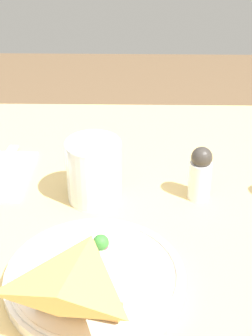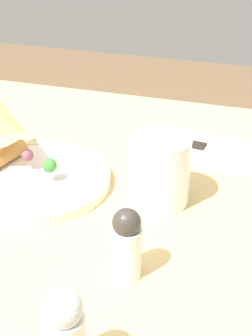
{
  "view_description": "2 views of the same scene",
  "coord_description": "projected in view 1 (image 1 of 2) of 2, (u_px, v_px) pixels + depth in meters",
  "views": [
    {
      "loc": [
        -0.45,
        -0.03,
        1.22
      ],
      "look_at": [
        0.26,
        -0.01,
        0.78
      ],
      "focal_mm": 55.0,
      "sensor_mm": 36.0,
      "label": 1
    },
    {
      "loc": [
        0.4,
        -0.59,
        1.15
      ],
      "look_at": [
        0.21,
        0.0,
        0.79
      ],
      "focal_mm": 55.0,
      "sensor_mm": 36.0,
      "label": 2
    }
  ],
  "objects": [
    {
      "name": "milk_glass",
      "position": [
        94.0,
        171.0,
        0.83
      ],
      "size": [
        0.09,
        0.09,
        0.1
      ],
      "color": "white",
      "rests_on": "dining_table"
    },
    {
      "name": "plate_pizza",
      "position": [
        94.0,
        277.0,
        0.68
      ],
      "size": [
        0.24,
        0.24,
        0.05
      ],
      "color": "silver",
      "rests_on": "dining_table"
    },
    {
      "name": "pepper_shaker",
      "position": [
        200.0,
        173.0,
        0.83
      ],
      "size": [
        0.04,
        0.04,
        0.09
      ],
      "color": "silver",
      "rests_on": "dining_table"
    }
  ]
}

